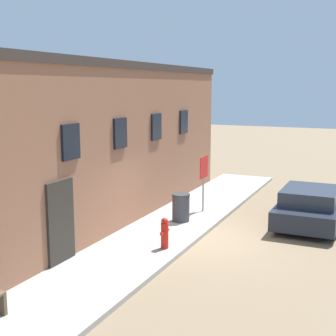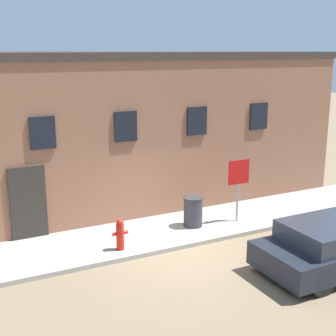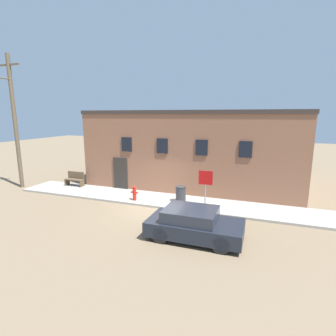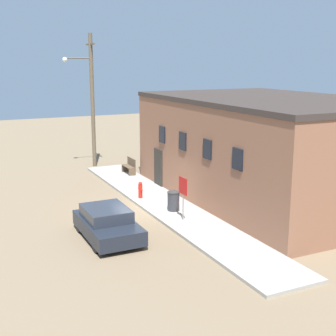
# 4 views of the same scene
# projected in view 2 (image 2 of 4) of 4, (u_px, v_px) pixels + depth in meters

# --- Properties ---
(ground_plane) EXTENTS (80.00, 80.00, 0.00)m
(ground_plane) POSITION_uv_depth(u_px,v_px,m) (182.00, 249.00, 12.76)
(ground_plane) COLOR #7A664C
(sidewalk) EXTENTS (19.18, 2.45, 0.13)m
(sidewalk) POSITION_uv_depth(u_px,v_px,m) (163.00, 232.00, 13.81)
(sidewalk) COLOR #9E998E
(sidewalk) RESTS_ON ground
(brick_building) EXTENTS (14.03, 8.99, 5.22)m
(brick_building) POSITION_uv_depth(u_px,v_px,m) (113.00, 120.00, 18.33)
(brick_building) COLOR #8E5B42
(brick_building) RESTS_ON ground
(fire_hydrant) EXTENTS (0.44, 0.21, 0.85)m
(fire_hydrant) POSITION_uv_depth(u_px,v_px,m) (120.00, 234.00, 12.36)
(fire_hydrant) COLOR red
(fire_hydrant) RESTS_ON sidewalk
(stop_sign) EXTENTS (0.75, 0.06, 1.94)m
(stop_sign) POSITION_uv_depth(u_px,v_px,m) (238.00, 179.00, 14.21)
(stop_sign) COLOR gray
(stop_sign) RESTS_ON sidewalk
(trash_bin) EXTENTS (0.59, 0.59, 0.91)m
(trash_bin) POSITION_uv_depth(u_px,v_px,m) (193.00, 211.00, 14.02)
(trash_bin) COLOR #333338
(trash_bin) RESTS_ON sidewalk
(parked_car) EXTENTS (3.81, 1.89, 1.24)m
(parked_car) POSITION_uv_depth(u_px,v_px,m) (332.00, 247.00, 11.46)
(parked_car) COLOR black
(parked_car) RESTS_ON ground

